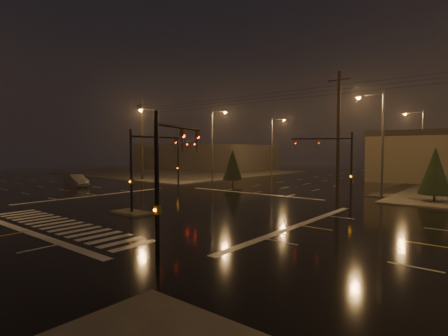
# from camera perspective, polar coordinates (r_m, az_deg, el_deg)

# --- Properties ---
(ground) EXTENTS (140.00, 140.00, 0.00)m
(ground) POSITION_cam_1_polar(r_m,az_deg,el_deg) (28.40, -8.25, -6.25)
(ground) COLOR black
(ground) RESTS_ON ground
(sidewalk_nw) EXTENTS (36.00, 36.00, 0.12)m
(sidewalk_nw) POSITION_cam_1_polar(r_m,az_deg,el_deg) (70.59, -6.89, -0.67)
(sidewalk_nw) COLOR #413F3A
(sidewalk_nw) RESTS_ON ground
(median_island) EXTENTS (3.00, 1.60, 0.15)m
(median_island) POSITION_cam_1_polar(r_m,az_deg,el_deg) (25.88, -14.82, -7.06)
(median_island) COLOR #413F3A
(median_island) RESTS_ON ground
(crosswalk) EXTENTS (15.00, 2.60, 0.01)m
(crosswalk) POSITION_cam_1_polar(r_m,az_deg,el_deg) (23.36, -24.88, -8.50)
(crosswalk) COLOR beige
(crosswalk) RESTS_ON ground
(stop_bar_near) EXTENTS (16.00, 0.50, 0.01)m
(stop_bar_near) POSITION_cam_1_polar(r_m,az_deg,el_deg) (22.57, -29.50, -9.01)
(stop_bar_near) COLOR beige
(stop_bar_near) RESTS_ON ground
(stop_bar_far) EXTENTS (16.00, 0.50, 0.01)m
(stop_bar_far) POSITION_cam_1_polar(r_m,az_deg,el_deg) (36.68, 4.51, -4.13)
(stop_bar_far) COLOR beige
(stop_bar_far) RESTS_ON ground
(commercial_block) EXTENTS (30.00, 18.00, 5.60)m
(commercial_block) POSITION_cam_1_polar(r_m,az_deg,el_deg) (82.56, -3.33, 1.78)
(commercial_block) COLOR #3F3A37
(commercial_block) RESTS_ON ground
(signal_mast_median) EXTENTS (0.25, 4.59, 6.00)m
(signal_mast_median) POSITION_cam_1_polar(r_m,az_deg,el_deg) (26.06, -13.28, 1.16)
(signal_mast_median) COLOR black
(signal_mast_median) RESTS_ON ground
(signal_mast_ne) EXTENTS (4.84, 1.86, 6.00)m
(signal_mast_ne) POSITION_cam_1_polar(r_m,az_deg,el_deg) (31.19, 18.15, 1.46)
(signal_mast_ne) COLOR black
(signal_mast_ne) RESTS_ON ground
(signal_mast_nw) EXTENTS (4.84, 1.86, 6.00)m
(signal_mast_nw) POSITION_cam_1_polar(r_m,az_deg,el_deg) (41.90, -6.92, 1.94)
(signal_mast_nw) COLOR black
(signal_mast_nw) RESTS_ON ground
(signal_mast_se) EXTENTS (1.55, 3.87, 6.00)m
(signal_mast_se) POSITION_cam_1_polar(r_m,az_deg,el_deg) (13.93, -9.28, -0.50)
(signal_mast_se) COLOR black
(signal_mast_se) RESTS_ON ground
(streetlight_1) EXTENTS (2.77, 0.32, 10.00)m
(streetlight_1) POSITION_cam_1_polar(r_m,az_deg,el_deg) (48.80, -1.65, 4.47)
(streetlight_1) COLOR #38383A
(streetlight_1) RESTS_ON ground
(streetlight_2) EXTENTS (2.77, 0.32, 10.00)m
(streetlight_2) POSITION_cam_1_polar(r_m,az_deg,el_deg) (61.82, 8.09, 4.13)
(streetlight_2) COLOR #38383A
(streetlight_2) RESTS_ON ground
(streetlight_3) EXTENTS (2.77, 0.32, 10.00)m
(streetlight_3) POSITION_cam_1_polar(r_m,az_deg,el_deg) (36.27, 24.02, 4.72)
(streetlight_3) COLOR #38383A
(streetlight_3) RESTS_ON ground
(streetlight_4) EXTENTS (2.77, 0.32, 10.00)m
(streetlight_4) POSITION_cam_1_polar(r_m,az_deg,el_deg) (55.81, 29.37, 3.90)
(streetlight_4) COLOR #38383A
(streetlight_4) RESTS_ON ground
(streetlight_5) EXTENTS (0.32, 2.77, 10.00)m
(streetlight_5) POSITION_cam_1_polar(r_m,az_deg,el_deg) (47.47, -11.50, 4.45)
(streetlight_5) COLOR #38383A
(streetlight_5) RESTS_ON ground
(utility_pole_0) EXTENTS (2.20, 0.32, 12.00)m
(utility_pole_0) POSITION_cam_1_polar(r_m,az_deg,el_deg) (53.92, -13.26, 4.60)
(utility_pole_0) COLOR black
(utility_pole_0) RESTS_ON ground
(utility_pole_1) EXTENTS (2.20, 0.32, 12.00)m
(utility_pole_1) POSITION_cam_1_polar(r_m,az_deg,el_deg) (35.36, 18.18, 5.41)
(utility_pole_1) COLOR black
(utility_pole_1) RESTS_ON ground
(conifer_0) EXTENTS (2.60, 2.60, 4.76)m
(conifer_0) POSITION_cam_1_polar(r_m,az_deg,el_deg) (34.97, 31.20, -0.42)
(conifer_0) COLOR black
(conifer_0) RESTS_ON ground
(conifer_3) EXTENTS (2.51, 2.51, 4.62)m
(conifer_3) POSITION_cam_1_polar(r_m,az_deg,el_deg) (44.88, 1.42, 0.58)
(conifer_3) COLOR black
(conifer_3) RESTS_ON ground
(car_crossing) EXTENTS (4.62, 2.12, 1.47)m
(car_crossing) POSITION_cam_1_polar(r_m,az_deg,el_deg) (47.03, -22.96, -1.89)
(car_crossing) COLOR #53575B
(car_crossing) RESTS_ON ground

